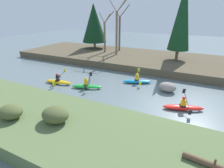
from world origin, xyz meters
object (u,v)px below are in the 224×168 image
(kayaker_middle, at_px, (138,81))
(kayaker_trailing, at_px, (88,86))
(kayaker_lead, at_px, (185,107))
(kayaker_far_back, at_px, (59,82))
(driftwood_log, at_px, (208,164))
(boulder_midstream, at_px, (167,87))

(kayaker_middle, distance_m, kayaker_trailing, 4.69)
(kayaker_lead, xyz_separation_m, kayaker_far_back, (-10.98, -0.05, 0.00))
(kayaker_far_back, relative_size, driftwood_log, 1.52)
(kayaker_middle, xyz_separation_m, driftwood_log, (5.59, -8.88, 0.77))
(kayaker_far_back, bearing_deg, kayaker_lead, -7.60)
(kayaker_trailing, bearing_deg, kayaker_far_back, 166.78)
(kayaker_trailing, distance_m, kayaker_far_back, 3.00)
(kayaker_middle, relative_size, kayaker_trailing, 0.99)
(kayaker_far_back, height_order, boulder_midstream, kayaker_far_back)
(kayaker_trailing, bearing_deg, kayaker_lead, -19.98)
(kayaker_middle, xyz_separation_m, kayaker_far_back, (-6.53, -3.34, -0.02))
(boulder_midstream, bearing_deg, kayaker_trailing, -159.78)
(kayaker_trailing, height_order, kayaker_far_back, same)
(boulder_midstream, distance_m, driftwood_log, 8.64)
(kayaker_lead, xyz_separation_m, driftwood_log, (1.15, -5.60, 0.80))
(kayaker_far_back, xyz_separation_m, driftwood_log, (12.12, -5.54, 0.80))
(kayaker_lead, xyz_separation_m, kayaker_middle, (-4.45, 3.29, 0.02))
(kayaker_lead, relative_size, kayaker_trailing, 1.00)
(kayaker_middle, xyz_separation_m, kayaker_trailing, (-3.54, -3.07, -0.02))
(kayaker_lead, relative_size, driftwood_log, 1.49)
(driftwood_log, bearing_deg, kayaker_trailing, 153.68)
(kayaker_lead, height_order, kayaker_trailing, same)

